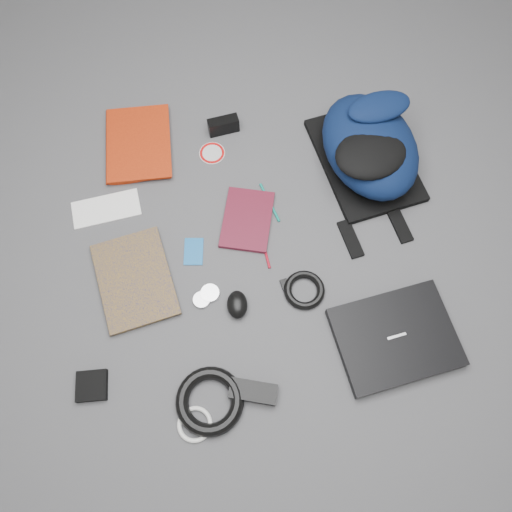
{
  "coord_description": "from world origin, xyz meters",
  "views": [
    {
      "loc": [
        -0.03,
        -0.56,
        1.44
      ],
      "look_at": [
        0.0,
        0.0,
        0.02
      ],
      "focal_mm": 35.0,
      "sensor_mm": 36.0,
      "label": 1
    }
  ],
  "objects_px": {
    "backpack": "(370,146)",
    "comic_book": "(100,291)",
    "pouch": "(92,386)",
    "compact_camera": "(223,125)",
    "laptop": "(395,337)",
    "mouse": "(237,305)",
    "textbook_red": "(106,147)",
    "dvd_case": "(247,220)",
    "power_brick": "(253,392)"
  },
  "relations": [
    {
      "from": "mouse",
      "to": "backpack",
      "type": "bearing_deg",
      "value": 46.08
    },
    {
      "from": "pouch",
      "to": "textbook_red",
      "type": "bearing_deg",
      "value": 90.49
    },
    {
      "from": "mouse",
      "to": "pouch",
      "type": "xyz_separation_m",
      "value": [
        -0.42,
        -0.21,
        -0.01
      ]
    },
    {
      "from": "comic_book",
      "to": "laptop",
      "type": "bearing_deg",
      "value": -27.69
    },
    {
      "from": "laptop",
      "to": "pouch",
      "type": "height_order",
      "value": "laptop"
    },
    {
      "from": "dvd_case",
      "to": "mouse",
      "type": "height_order",
      "value": "mouse"
    },
    {
      "from": "backpack",
      "to": "mouse",
      "type": "xyz_separation_m",
      "value": [
        -0.44,
        -0.48,
        -0.07
      ]
    },
    {
      "from": "dvd_case",
      "to": "power_brick",
      "type": "xyz_separation_m",
      "value": [
        -0.01,
        -0.53,
        0.01
      ]
    },
    {
      "from": "textbook_red",
      "to": "pouch",
      "type": "xyz_separation_m",
      "value": [
        0.01,
        -0.78,
        -0.0
      ]
    },
    {
      "from": "comic_book",
      "to": "mouse",
      "type": "xyz_separation_m",
      "value": [
        0.41,
        -0.07,
        0.01
      ]
    },
    {
      "from": "dvd_case",
      "to": "backpack",
      "type": "bearing_deg",
      "value": 37.49
    },
    {
      "from": "power_brick",
      "to": "backpack",
      "type": "bearing_deg",
      "value": 73.12
    },
    {
      "from": "compact_camera",
      "to": "pouch",
      "type": "xyz_separation_m",
      "value": [
        -0.39,
        -0.84,
        -0.02
      ]
    },
    {
      "from": "backpack",
      "to": "power_brick",
      "type": "relative_size",
      "value": 3.35
    },
    {
      "from": "dvd_case",
      "to": "mouse",
      "type": "bearing_deg",
      "value": -87.4
    },
    {
      "from": "compact_camera",
      "to": "backpack",
      "type": "bearing_deg",
      "value": -30.59
    },
    {
      "from": "backpack",
      "to": "pouch",
      "type": "xyz_separation_m",
      "value": [
        -0.86,
        -0.69,
        -0.08
      ]
    },
    {
      "from": "backpack",
      "to": "mouse",
      "type": "relative_size",
      "value": 5.19
    },
    {
      "from": "compact_camera",
      "to": "pouch",
      "type": "relative_size",
      "value": 1.23
    },
    {
      "from": "textbook_red",
      "to": "comic_book",
      "type": "bearing_deg",
      "value": -92.17
    },
    {
      "from": "dvd_case",
      "to": "pouch",
      "type": "height_order",
      "value": "pouch"
    },
    {
      "from": "backpack",
      "to": "power_brick",
      "type": "bearing_deg",
      "value": -134.25
    },
    {
      "from": "mouse",
      "to": "pouch",
      "type": "height_order",
      "value": "mouse"
    },
    {
      "from": "compact_camera",
      "to": "power_brick",
      "type": "relative_size",
      "value": 0.78
    },
    {
      "from": "backpack",
      "to": "mouse",
      "type": "bearing_deg",
      "value": -147.69
    },
    {
      "from": "backpack",
      "to": "pouch",
      "type": "bearing_deg",
      "value": -156.17
    },
    {
      "from": "laptop",
      "to": "power_brick",
      "type": "distance_m",
      "value": 0.44
    },
    {
      "from": "comic_book",
      "to": "power_brick",
      "type": "relative_size",
      "value": 2.23
    },
    {
      "from": "power_brick",
      "to": "compact_camera",
      "type": "bearing_deg",
      "value": 106.05
    },
    {
      "from": "laptop",
      "to": "dvd_case",
      "type": "bearing_deg",
      "value": 122.65
    },
    {
      "from": "laptop",
      "to": "mouse",
      "type": "xyz_separation_m",
      "value": [
        -0.45,
        0.12,
        0.01
      ]
    },
    {
      "from": "backpack",
      "to": "laptop",
      "type": "bearing_deg",
      "value": -104.31
    },
    {
      "from": "power_brick",
      "to": "pouch",
      "type": "relative_size",
      "value": 1.57
    },
    {
      "from": "textbook_red",
      "to": "dvd_case",
      "type": "distance_m",
      "value": 0.55
    },
    {
      "from": "textbook_red",
      "to": "power_brick",
      "type": "distance_m",
      "value": 0.94
    },
    {
      "from": "textbook_red",
      "to": "pouch",
      "type": "distance_m",
      "value": 0.79
    },
    {
      "from": "dvd_case",
      "to": "mouse",
      "type": "distance_m",
      "value": 0.29
    },
    {
      "from": "laptop",
      "to": "pouch",
      "type": "distance_m",
      "value": 0.87
    },
    {
      "from": "compact_camera",
      "to": "mouse",
      "type": "distance_m",
      "value": 0.63
    },
    {
      "from": "pouch",
      "to": "comic_book",
      "type": "bearing_deg",
      "value": 89.12
    },
    {
      "from": "backpack",
      "to": "compact_camera",
      "type": "bearing_deg",
      "value": 147.2
    },
    {
      "from": "mouse",
      "to": "power_brick",
      "type": "distance_m",
      "value": 0.25
    },
    {
      "from": "comic_book",
      "to": "textbook_red",
      "type": "bearing_deg",
      "value": 75.78
    },
    {
      "from": "laptop",
      "to": "power_brick",
      "type": "bearing_deg",
      "value": -175.5
    },
    {
      "from": "textbook_red",
      "to": "power_brick",
      "type": "relative_size",
      "value": 2.2
    },
    {
      "from": "laptop",
      "to": "pouch",
      "type": "bearing_deg",
      "value": 173.13
    },
    {
      "from": "textbook_red",
      "to": "dvd_case",
      "type": "relative_size",
      "value": 1.38
    },
    {
      "from": "backpack",
      "to": "comic_book",
      "type": "xyz_separation_m",
      "value": [
        -0.85,
        -0.42,
        -0.08
      ]
    },
    {
      "from": "textbook_red",
      "to": "mouse",
      "type": "bearing_deg",
      "value": -57.08
    },
    {
      "from": "comic_book",
      "to": "mouse",
      "type": "distance_m",
      "value": 0.42
    }
  ]
}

